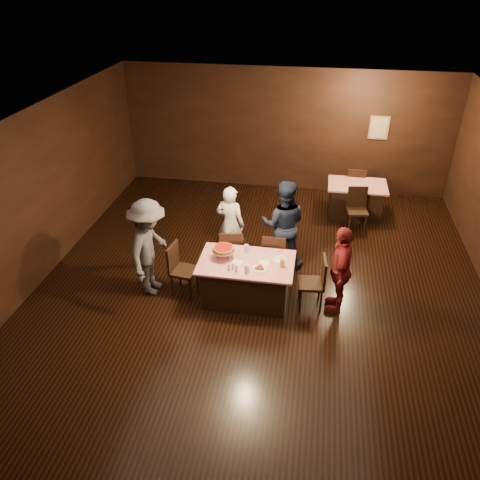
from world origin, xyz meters
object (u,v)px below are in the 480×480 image
(chair_end_left, at_px, (184,270))
(glass_front_left, at_px, (247,269))
(diner_grey_knit, at_px, (149,248))
(glass_back, at_px, (246,248))
(chair_end_right, at_px, (311,283))
(back_table, at_px, (355,200))
(diner_white_jacket, at_px, (230,224))
(pizza_stand, at_px, (223,249))
(chair_back_far, at_px, (355,185))
(diner_red_shirt, at_px, (340,269))
(main_table, at_px, (246,280))
(chair_back_near, at_px, (357,210))
(glass_amber, at_px, (282,263))
(chair_far_right, at_px, (274,255))
(plate_empty, at_px, (280,260))
(chair_far_left, at_px, (231,251))
(diner_navy_hoodie, at_px, (283,225))

(chair_end_left, height_order, glass_front_left, chair_end_left)
(diner_grey_knit, relative_size, glass_back, 12.73)
(chair_end_right, height_order, glass_back, chair_end_right)
(back_table, relative_size, diner_white_jacket, 0.84)
(back_table, distance_m, pizza_stand, 4.22)
(chair_back_far, xyz_separation_m, glass_front_left, (-1.93, -4.39, 0.37))
(diner_white_jacket, relative_size, diner_red_shirt, 0.99)
(main_table, xyz_separation_m, chair_back_far, (1.98, 4.09, 0.09))
(chair_back_near, xyz_separation_m, glass_amber, (-1.38, -2.84, 0.37))
(chair_far_right, xyz_separation_m, diner_white_jacket, (-0.90, 0.46, 0.30))
(diner_white_jacket, bearing_deg, glass_back, 128.77)
(chair_back_near, distance_m, diner_red_shirt, 2.83)
(chair_end_left, bearing_deg, pizza_stand, -78.11)
(main_table, height_order, diner_grey_knit, diner_grey_knit)
(chair_far_right, bearing_deg, pizza_stand, 43.00)
(diner_grey_knit, bearing_deg, diner_white_jacket, -39.96)
(glass_amber, bearing_deg, chair_back_near, 64.20)
(chair_end_right, bearing_deg, glass_back, -110.07)
(plate_empty, xyz_separation_m, glass_front_left, (-0.50, -0.45, 0.06))
(plate_empty, bearing_deg, chair_far_left, 147.72)
(diner_grey_knit, bearing_deg, chair_end_left, -83.22)
(chair_end_left, relative_size, glass_back, 6.79)
(chair_back_near, height_order, glass_back, chair_back_near)
(chair_end_right, bearing_deg, pizza_stand, -97.36)
(back_table, xyz_separation_m, pizza_stand, (-2.38, -3.44, 0.57))
(diner_navy_hoodie, height_order, glass_front_left, diner_navy_hoodie)
(chair_far_right, height_order, diner_red_shirt, diner_red_shirt)
(chair_back_near, bearing_deg, diner_white_jacket, -154.95)
(glass_amber, bearing_deg, diner_navy_hoodie, 94.21)
(main_table, bearing_deg, glass_front_left, -80.54)
(diner_red_shirt, bearing_deg, plate_empty, -95.10)
(back_table, bearing_deg, plate_empty, -113.08)
(pizza_stand, bearing_deg, diner_white_jacket, 95.09)
(diner_white_jacket, bearing_deg, chair_far_right, 165.35)
(glass_front_left, bearing_deg, diner_red_shirt, 11.77)
(chair_far_left, bearing_deg, back_table, -141.24)
(main_table, distance_m, chair_far_right, 0.85)
(main_table, height_order, chair_back_far, chair_back_far)
(main_table, height_order, chair_end_right, chair_end_right)
(diner_navy_hoodie, bearing_deg, glass_amber, 93.73)
(main_table, relative_size, diner_grey_knit, 0.90)
(pizza_stand, distance_m, plate_empty, 0.97)
(chair_far_left, height_order, chair_back_far, same)
(chair_end_right, bearing_deg, glass_amber, -89.74)
(diner_grey_knit, distance_m, plate_empty, 2.23)
(pizza_stand, bearing_deg, chair_end_right, -1.91)
(chair_far_right, distance_m, chair_back_far, 3.70)
(chair_end_left, relative_size, diner_navy_hoodie, 0.54)
(diner_navy_hoodie, bearing_deg, back_table, -122.89)
(chair_far_right, height_order, glass_front_left, chair_far_right)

